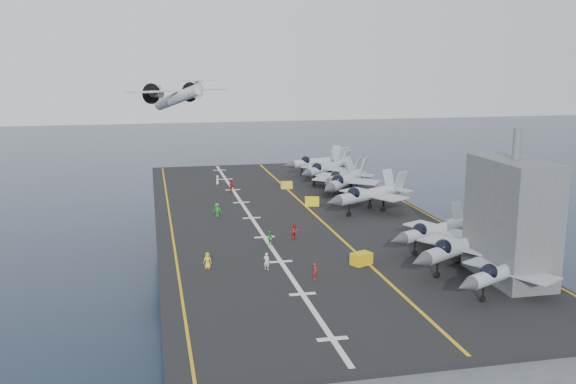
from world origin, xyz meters
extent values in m
plane|color=#142135|center=(0.00, 0.00, 0.00)|extent=(500.00, 500.00, 0.00)
cube|color=#56595E|center=(0.00, 0.00, 5.00)|extent=(36.00, 90.00, 10.00)
cube|color=black|center=(0.00, 0.00, 10.20)|extent=(38.00, 92.00, 0.40)
cube|color=gold|center=(3.00, 0.00, 10.42)|extent=(0.35, 90.00, 0.02)
cube|color=silver|center=(-6.00, 0.00, 10.42)|extent=(0.50, 90.00, 0.02)
cube|color=gold|center=(-17.00, 0.00, 10.42)|extent=(0.25, 90.00, 0.02)
cube|color=gold|center=(18.50, 0.00, 10.42)|extent=(0.25, 90.00, 0.02)
imported|color=yellow|center=(-13.92, -20.59, 11.26)|extent=(1.20, 0.98, 1.72)
imported|color=silver|center=(-7.98, -22.31, 11.32)|extent=(1.32, 1.26, 1.84)
imported|color=green|center=(-6.00, -13.54, 11.27)|extent=(1.09, 1.25, 1.74)
imported|color=#1E9424|center=(-10.53, 1.84, 11.35)|extent=(1.36, 1.20, 1.90)
imported|color=#B21919|center=(-6.50, 17.99, 11.33)|extent=(1.30, 1.33, 1.87)
imported|color=silver|center=(-7.97, 25.40, 11.21)|extent=(0.95, 1.13, 1.61)
imported|color=#B21919|center=(-3.79, -26.16, 11.21)|extent=(1.07, 1.17, 1.62)
imported|color=#B21919|center=(-2.49, -11.45, 11.37)|extent=(1.39, 1.26, 1.93)
camera|label=1|loc=(-19.26, -84.80, 31.72)|focal=40.00mm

